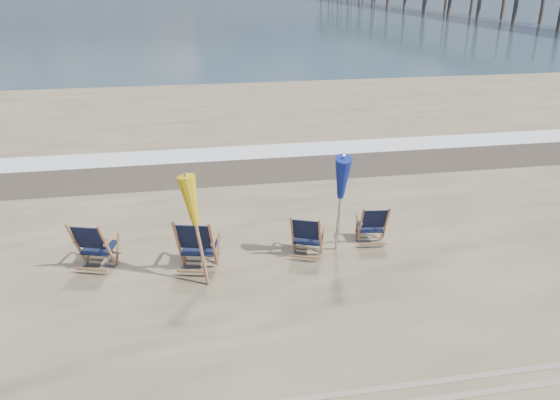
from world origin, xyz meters
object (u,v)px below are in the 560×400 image
(beach_chair_1, at_px, (213,246))
(umbrella_blue, at_px, (341,176))
(beach_chair_3, at_px, (386,225))
(beach_chair_2, at_px, (320,238))
(beach_chair_0, at_px, (107,247))
(umbrella_yellow, at_px, (197,206))

(beach_chair_1, height_order, umbrella_blue, umbrella_blue)
(beach_chair_3, bearing_deg, beach_chair_1, 16.02)
(beach_chair_1, bearing_deg, umbrella_blue, -159.44)
(beach_chair_2, bearing_deg, beach_chair_0, 18.78)
(beach_chair_0, relative_size, umbrella_blue, 0.47)
(beach_chair_3, relative_size, umbrella_yellow, 0.45)
(beach_chair_3, distance_m, umbrella_yellow, 3.86)
(beach_chair_3, xyz_separation_m, umbrella_blue, (-1.05, -0.29, 1.19))
(umbrella_yellow, height_order, umbrella_blue, umbrella_blue)
(beach_chair_0, relative_size, umbrella_yellow, 0.52)
(beach_chair_2, bearing_deg, beach_chair_1, 26.96)
(beach_chair_1, relative_size, umbrella_yellow, 0.56)
(umbrella_yellow, bearing_deg, beach_chair_0, 155.88)
(beach_chair_1, height_order, umbrella_yellow, umbrella_yellow)
(umbrella_blue, bearing_deg, beach_chair_0, 177.69)
(umbrella_yellow, bearing_deg, beach_chair_3, 13.04)
(umbrella_yellow, relative_size, umbrella_blue, 0.92)
(beach_chair_1, bearing_deg, beach_chair_0, 2.92)
(beach_chair_0, xyz_separation_m, beach_chair_3, (5.23, 0.13, -0.07))
(beach_chair_0, xyz_separation_m, beach_chair_1, (1.84, -0.39, 0.04))
(beach_chair_1, relative_size, beach_chair_2, 1.20)
(umbrella_blue, bearing_deg, beach_chair_1, -174.46)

